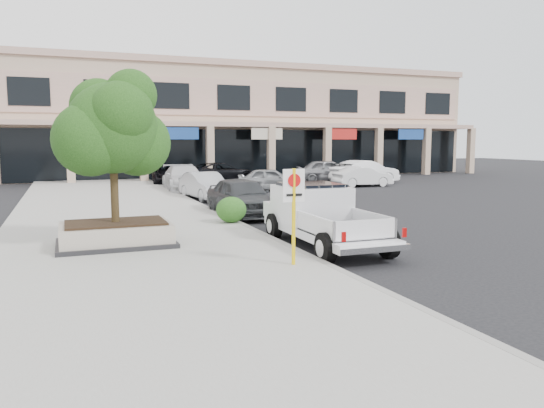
{
  "coord_description": "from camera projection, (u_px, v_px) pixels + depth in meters",
  "views": [
    {
      "loc": [
        -7.34,
        -12.49,
        3.12
      ],
      "look_at": [
        -1.88,
        1.5,
        1.3
      ],
      "focal_mm": 35.0,
      "sensor_mm": 36.0,
      "label": 1
    }
  ],
  "objects": [
    {
      "name": "no_parking_sign",
      "position": [
        294.0,
        203.0,
        12.51
      ],
      "size": [
        0.55,
        0.09,
        2.3
      ],
      "color": "yellow",
      "rests_on": "sidewalk"
    },
    {
      "name": "curb",
      "position": [
        236.0,
        223.0,
        19.56
      ],
      "size": [
        0.2,
        52.0,
        0.15
      ],
      "primitive_type": "cube",
      "color": "gray",
      "rests_on": "ground"
    },
    {
      "name": "lot_car_d",
      "position": [
        220.0,
        173.0,
        38.57
      ],
      "size": [
        5.83,
        3.96,
        1.48
      ],
      "primitive_type": "imported",
      "rotation": [
        0.0,
        0.0,
        1.88
      ],
      "color": "black",
      "rests_on": "ground"
    },
    {
      "name": "lot_car_a",
      "position": [
        271.0,
        179.0,
        32.5
      ],
      "size": [
        4.46,
        3.05,
        1.41
      ],
      "primitive_type": "imported",
      "rotation": [
        0.0,
        0.0,
        1.2
      ],
      "color": "#919498",
      "rests_on": "ground"
    },
    {
      "name": "lot_car_c",
      "position": [
        364.0,
        172.0,
        38.58
      ],
      "size": [
        5.75,
        4.0,
        1.54
      ],
      "primitive_type": "imported",
      "rotation": [
        0.0,
        0.0,
        1.95
      ],
      "color": "#2B2E2F",
      "rests_on": "ground"
    },
    {
      "name": "planter",
      "position": [
        116.0,
        234.0,
        14.97
      ],
      "size": [
        3.2,
        2.2,
        0.68
      ],
      "color": "black",
      "rests_on": "sidewalk"
    },
    {
      "name": "lot_car_e",
      "position": [
        329.0,
        171.0,
        39.14
      ],
      "size": [
        5.3,
        3.46,
        1.68
      ],
      "primitive_type": "imported",
      "rotation": [
        0.0,
        0.0,
        1.24
      ],
      "color": "gray",
      "rests_on": "ground"
    },
    {
      "name": "curb_car_c",
      "position": [
        184.0,
        178.0,
        32.18
      ],
      "size": [
        2.55,
        5.6,
        1.59
      ],
      "primitive_type": "imported",
      "rotation": [
        0.0,
        0.0,
        -0.06
      ],
      "color": "silver",
      "rests_on": "ground"
    },
    {
      "name": "hedge",
      "position": [
        231.0,
        210.0,
        19.07
      ],
      "size": [
        1.1,
        0.99,
        0.93
      ],
      "primitive_type": "ellipsoid",
      "color": "#1C4714",
      "rests_on": "sidewalk"
    },
    {
      "name": "pickup_truck",
      "position": [
        325.0,
        216.0,
        15.41
      ],
      "size": [
        2.22,
        5.77,
        1.8
      ],
      "primitive_type": null,
      "rotation": [
        0.0,
        0.0,
        -0.02
      ],
      "color": "white",
      "rests_on": "ground"
    },
    {
      "name": "lot_car_f",
      "position": [
        365.0,
        172.0,
        37.65
      ],
      "size": [
        5.24,
        2.41,
        1.67
      ],
      "primitive_type": "imported",
      "rotation": [
        0.0,
        0.0,
        1.7
      ],
      "color": "white",
      "rests_on": "ground"
    },
    {
      "name": "sidewalk",
      "position": [
        126.0,
        229.0,
        18.14
      ],
      "size": [
        8.0,
        52.0,
        0.15
      ],
      "primitive_type": "cube",
      "color": "gray",
      "rests_on": "ground"
    },
    {
      "name": "curb_car_d",
      "position": [
        168.0,
        175.0,
        37.28
      ],
      "size": [
        2.74,
        4.98,
        1.32
      ],
      "primitive_type": "imported",
      "rotation": [
        0.0,
        0.0,
        -0.12
      ],
      "color": "black",
      "rests_on": "ground"
    },
    {
      "name": "planter_tree",
      "position": [
        117.0,
        129.0,
        14.81
      ],
      "size": [
        2.9,
        2.55,
        4.0
      ],
      "color": "black",
      "rests_on": "planter"
    },
    {
      "name": "curb_car_a",
      "position": [
        242.0,
        197.0,
        21.65
      ],
      "size": [
        2.12,
        4.79,
        1.6
      ],
      "primitive_type": "imported",
      "rotation": [
        0.0,
        0.0,
        0.05
      ],
      "color": "#323438",
      "rests_on": "ground"
    },
    {
      "name": "strip_mall",
      "position": [
        244.0,
        122.0,
        48.27
      ],
      "size": [
        40.55,
        12.43,
        9.5
      ],
      "color": "tan",
      "rests_on": "ground"
    },
    {
      "name": "ground",
      "position": [
        355.0,
        254.0,
        14.58
      ],
      "size": [
        120.0,
        120.0,
        0.0
      ],
      "primitive_type": "plane",
      "color": "black",
      "rests_on": "ground"
    },
    {
      "name": "curb_car_b",
      "position": [
        205.0,
        186.0,
        27.83
      ],
      "size": [
        2.06,
        4.49,
        1.43
      ],
      "primitive_type": "imported",
      "rotation": [
        0.0,
        0.0,
        0.13
      ],
      "color": "#ABADB3",
      "rests_on": "ground"
    },
    {
      "name": "lot_car_b",
      "position": [
        363.0,
        177.0,
        35.44
      ],
      "size": [
        4.07,
        1.49,
        1.33
      ],
      "primitive_type": "imported",
      "rotation": [
        0.0,
        0.0,
        1.59
      ],
      "color": "silver",
      "rests_on": "ground"
    }
  ]
}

